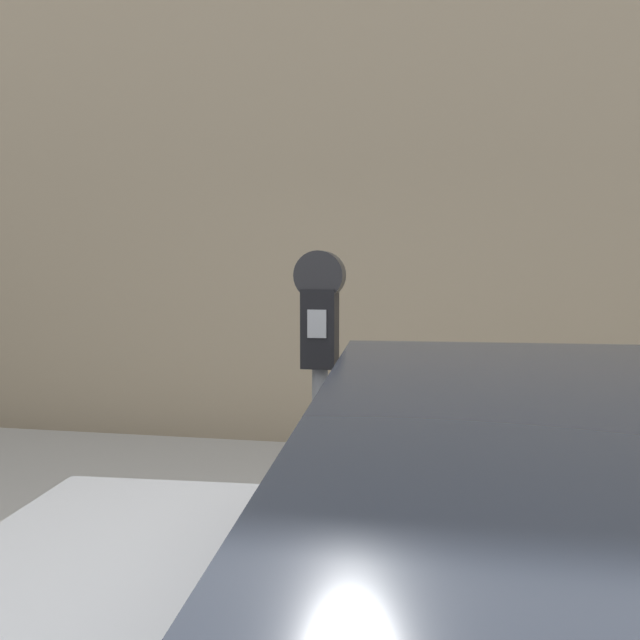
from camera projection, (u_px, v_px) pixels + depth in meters
The scene contains 3 objects.
sidewalk at pixel (386, 524), 3.77m from camera, with size 24.00×2.80×0.13m.
building_facade at pixel (404, 162), 5.49m from camera, with size 24.00×0.30×5.07m.
parking_meter at pixel (320, 357), 2.79m from camera, with size 0.22×0.16×1.56m.
Camera 1 is at (0.25, -1.46, 1.62)m, focal length 35.00 mm.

